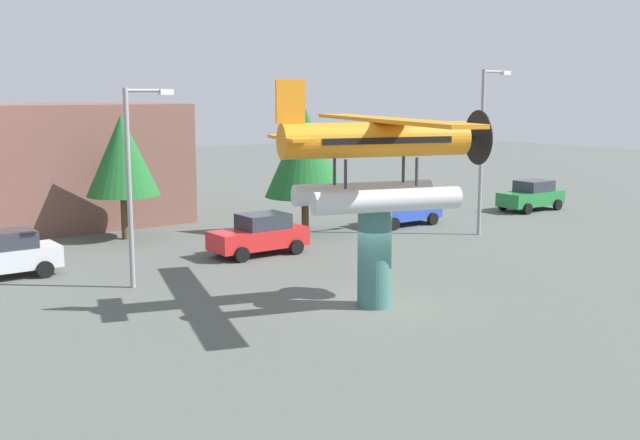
% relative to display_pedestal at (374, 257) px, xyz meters
% --- Properties ---
extents(ground_plane, '(140.00, 140.00, 0.00)m').
position_rel_display_pedestal_xyz_m(ground_plane, '(0.00, 0.00, -1.63)').
color(ground_plane, '#515651').
extents(display_pedestal, '(1.10, 1.10, 3.26)m').
position_rel_display_pedestal_xyz_m(display_pedestal, '(0.00, 0.00, 0.00)').
color(display_pedestal, '#386B66').
rests_on(display_pedestal, ground).
extents(floatplane_monument, '(7.19, 10.26, 4.00)m').
position_rel_display_pedestal_xyz_m(floatplane_monument, '(0.12, -0.04, 3.30)').
color(floatplane_monument, silver).
rests_on(floatplane_monument, display_pedestal).
extents(car_near_silver, '(4.20, 2.02, 1.76)m').
position_rel_display_pedestal_xyz_m(car_near_silver, '(-8.79, 11.14, -0.75)').
color(car_near_silver, silver).
rests_on(car_near_silver, ground).
extents(car_mid_red, '(4.20, 2.02, 1.76)m').
position_rel_display_pedestal_xyz_m(car_mid_red, '(1.24, 9.13, -0.75)').
color(car_mid_red, red).
rests_on(car_mid_red, ground).
extents(car_far_blue, '(4.20, 2.02, 1.76)m').
position_rel_display_pedestal_xyz_m(car_far_blue, '(11.25, 11.14, -0.75)').
color(car_far_blue, '#2847B7').
rests_on(car_far_blue, ground).
extents(car_distant_green, '(4.20, 2.02, 1.76)m').
position_rel_display_pedestal_xyz_m(car_distant_green, '(20.82, 10.55, -0.75)').
color(car_distant_green, '#237A38').
rests_on(car_distant_green, ground).
extents(streetlight_primary, '(1.84, 0.28, 7.04)m').
position_rel_display_pedestal_xyz_m(streetlight_primary, '(-5.19, 6.93, 2.51)').
color(streetlight_primary, gray).
rests_on(streetlight_primary, ground).
extents(streetlight_secondary, '(1.84, 0.28, 7.95)m').
position_rel_display_pedestal_xyz_m(streetlight_secondary, '(12.60, 6.90, 2.98)').
color(streetlight_secondary, gray).
rests_on(streetlight_secondary, ground).
extents(storefront_building, '(14.02, 7.71, 6.28)m').
position_rel_display_pedestal_xyz_m(storefront_building, '(-4.15, 22.00, 1.51)').
color(storefront_building, brown).
rests_on(storefront_building, ground).
extents(tree_east, '(3.41, 3.41, 5.88)m').
position_rel_display_pedestal_xyz_m(tree_east, '(-2.05, 15.91, 2.34)').
color(tree_east, brown).
rests_on(tree_east, ground).
extents(tree_center_back, '(3.93, 3.93, 6.22)m').
position_rel_display_pedestal_xyz_m(tree_center_back, '(5.69, 12.11, 2.40)').
color(tree_center_back, brown).
rests_on(tree_center_back, ground).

